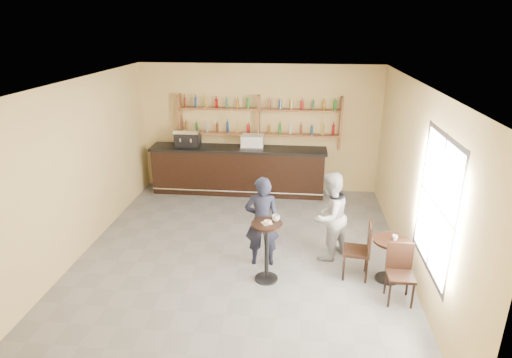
# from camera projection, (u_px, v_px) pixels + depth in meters

# --- Properties ---
(floor) EXTENTS (7.00, 7.00, 0.00)m
(floor) POSITION_uv_depth(u_px,v_px,m) (241.00, 255.00, 8.08)
(floor) COLOR slate
(floor) RESTS_ON ground
(ceiling) EXTENTS (7.00, 7.00, 0.00)m
(ceiling) POSITION_uv_depth(u_px,v_px,m) (239.00, 84.00, 6.96)
(ceiling) COLOR white
(ceiling) RESTS_ON wall_back
(wall_back) EXTENTS (7.00, 0.00, 7.00)m
(wall_back) POSITION_uv_depth(u_px,v_px,m) (259.00, 129.00, 10.78)
(wall_back) COLOR #DDBF7E
(wall_back) RESTS_ON floor
(wall_front) EXTENTS (7.00, 0.00, 7.00)m
(wall_front) POSITION_uv_depth(u_px,v_px,m) (191.00, 294.00, 4.26)
(wall_front) COLOR #DDBF7E
(wall_front) RESTS_ON floor
(wall_left) EXTENTS (0.00, 7.00, 7.00)m
(wall_left) POSITION_uv_depth(u_px,v_px,m) (78.00, 170.00, 7.81)
(wall_left) COLOR #DDBF7E
(wall_left) RESTS_ON floor
(wall_right) EXTENTS (0.00, 7.00, 7.00)m
(wall_right) POSITION_uv_depth(u_px,v_px,m) (415.00, 182.00, 7.23)
(wall_right) COLOR #DDBF7E
(wall_right) RESTS_ON floor
(window_pane) EXTENTS (0.00, 2.00, 2.00)m
(window_pane) POSITION_uv_depth(u_px,v_px,m) (437.00, 205.00, 6.08)
(window_pane) COLOR white
(window_pane) RESTS_ON wall_right
(window_frame) EXTENTS (0.04, 1.70, 2.10)m
(window_frame) POSITION_uv_depth(u_px,v_px,m) (436.00, 205.00, 6.08)
(window_frame) COLOR black
(window_frame) RESTS_ON wall_right
(shelf_unit) EXTENTS (4.00, 0.26, 1.40)m
(shelf_unit) POSITION_uv_depth(u_px,v_px,m) (259.00, 122.00, 10.59)
(shelf_unit) COLOR brown
(shelf_unit) RESTS_ON wall_back
(liquor_bottles) EXTENTS (3.68, 0.10, 1.00)m
(liquor_bottles) POSITION_uv_depth(u_px,v_px,m) (259.00, 115.00, 10.53)
(liquor_bottles) COLOR #8C5919
(liquor_bottles) RESTS_ON shelf_unit
(bar_counter) EXTENTS (4.40, 0.86, 1.19)m
(bar_counter) POSITION_uv_depth(u_px,v_px,m) (238.00, 170.00, 10.86)
(bar_counter) COLOR black
(bar_counter) RESTS_ON floor
(espresso_machine) EXTENTS (0.63, 0.42, 0.44)m
(espresso_machine) POSITION_uv_depth(u_px,v_px,m) (188.00, 138.00, 10.70)
(espresso_machine) COLOR black
(espresso_machine) RESTS_ON bar_counter
(pastry_case) EXTENTS (0.62, 0.53, 0.33)m
(pastry_case) POSITION_uv_depth(u_px,v_px,m) (253.00, 142.00, 10.56)
(pastry_case) COLOR silver
(pastry_case) RESTS_ON bar_counter
(pedestal_table) EXTENTS (0.59, 0.59, 1.06)m
(pedestal_table) POSITION_uv_depth(u_px,v_px,m) (267.00, 252.00, 7.14)
(pedestal_table) COLOR black
(pedestal_table) RESTS_ON floor
(napkin) EXTENTS (0.21, 0.21, 0.00)m
(napkin) POSITION_uv_depth(u_px,v_px,m) (267.00, 223.00, 6.96)
(napkin) COLOR white
(napkin) RESTS_ON pedestal_table
(donut) EXTENTS (0.18, 0.18, 0.05)m
(donut) POSITION_uv_depth(u_px,v_px,m) (267.00, 222.00, 6.94)
(donut) COLOR #CE8B4B
(donut) RESTS_ON napkin
(cup_pedestal) EXTENTS (0.14, 0.14, 0.10)m
(cup_pedestal) POSITION_uv_depth(u_px,v_px,m) (276.00, 218.00, 7.02)
(cup_pedestal) COLOR white
(cup_pedestal) RESTS_ON pedestal_table
(man_main) EXTENTS (0.64, 0.45, 1.67)m
(man_main) POSITION_uv_depth(u_px,v_px,m) (262.00, 221.00, 7.53)
(man_main) COLOR black
(man_main) RESTS_ON floor
(cafe_table) EXTENTS (0.77, 0.77, 0.76)m
(cafe_table) POSITION_uv_depth(u_px,v_px,m) (389.00, 260.00, 7.20)
(cafe_table) COLOR black
(cafe_table) RESTS_ON floor
(cup_cafe) EXTENTS (0.09, 0.09, 0.08)m
(cup_cafe) POSITION_uv_depth(u_px,v_px,m) (395.00, 238.00, 7.05)
(cup_cafe) COLOR white
(cup_cafe) RESTS_ON cafe_table
(chair_west) EXTENTS (0.48, 0.48, 1.01)m
(chair_west) POSITION_uv_depth(u_px,v_px,m) (356.00, 250.00, 7.25)
(chair_west) COLOR black
(chair_west) RESTS_ON floor
(chair_south) EXTENTS (0.41, 0.41, 0.94)m
(chair_south) POSITION_uv_depth(u_px,v_px,m) (400.00, 275.00, 6.60)
(chair_south) COLOR black
(chair_south) RESTS_ON floor
(patron_second) EXTENTS (1.00, 1.03, 1.67)m
(patron_second) POSITION_uv_depth(u_px,v_px,m) (329.00, 216.00, 7.75)
(patron_second) COLOR #A8A7AD
(patron_second) RESTS_ON floor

